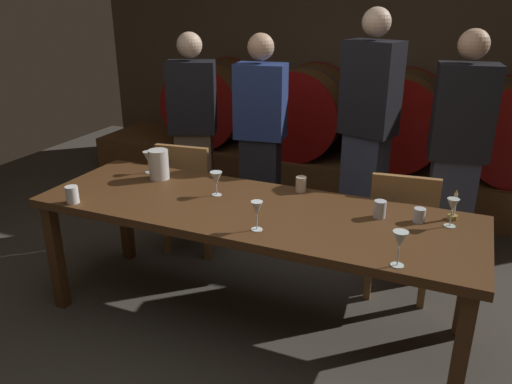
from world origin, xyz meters
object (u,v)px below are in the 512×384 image
at_px(chair_left, 190,192).
at_px(guest_far_right, 457,155).
at_px(cup_center_right, 380,209).
at_px(wine_barrel_center_right, 399,119).
at_px(cup_center_left, 301,184).
at_px(guest_center_right, 367,133).
at_px(pitcher, 159,164).
at_px(guest_far_left, 193,131).
at_px(guest_center_left, 260,138).
at_px(chair_right, 401,229).
at_px(wine_glass_center, 257,209).
at_px(cup_far_left, 72,195).
at_px(candle_center, 453,212).
at_px(wine_glass_left, 216,179).
at_px(dining_table, 252,219).
at_px(wine_glass_far_left, 148,157).
at_px(cup_far_right, 419,215).
at_px(wine_barrel_far_left, 214,102).
at_px(wine_glass_right, 400,241).
at_px(wine_barrel_center_left, 305,111).
at_px(wine_glass_far_right, 453,206).

distance_m(chair_left, guest_far_right, 1.92).
bearing_deg(cup_center_right, wine_barrel_center_right, 95.95).
xyz_separation_m(chair_left, cup_center_left, (0.97, -0.29, 0.31)).
bearing_deg(guest_center_right, pitcher, 59.94).
distance_m(chair_left, guest_center_right, 1.39).
height_order(guest_far_left, guest_center_left, guest_center_left).
bearing_deg(chair_right, cup_center_left, 19.15).
xyz_separation_m(wine_glass_center, cup_far_left, (-1.12, -0.09, -0.06)).
height_order(candle_center, cup_center_left, candle_center).
distance_m(wine_barrel_center_right, candle_center, 2.12).
relative_size(guest_center_right, wine_glass_left, 12.22).
distance_m(dining_table, wine_glass_far_left, 0.94).
relative_size(dining_table, cup_far_right, 32.91).
relative_size(wine_glass_center, cup_far_left, 1.56).
relative_size(wine_barrel_far_left, wine_glass_right, 5.07).
bearing_deg(wine_glass_far_left, candle_center, 0.34).
xyz_separation_m(wine_barrel_center_right, guest_center_right, (-0.08, -1.09, 0.12)).
bearing_deg(chair_right, guest_center_right, -64.38).
relative_size(pitcher, cup_far_left, 1.91).
relative_size(wine_barrel_center_left, guest_far_left, 0.53).
relative_size(wine_barrel_center_left, wine_glass_left, 5.81).
relative_size(chair_right, pitcher, 4.55).
relative_size(wine_glass_far_left, cup_far_left, 1.47).
distance_m(guest_far_right, cup_center_left, 1.16).
distance_m(guest_center_right, candle_center, 1.17).
bearing_deg(pitcher, guest_far_left, 106.59).
distance_m(wine_barrel_center_right, cup_center_right, 2.18).
height_order(chair_left, cup_far_left, chair_left).
bearing_deg(pitcher, guest_center_left, 70.97).
distance_m(wine_glass_far_right, cup_far_left, 2.10).
bearing_deg(wine_glass_right, wine_barrel_center_right, 98.52).
xyz_separation_m(guest_far_right, wine_glass_left, (-1.29, -1.06, -0.00)).
bearing_deg(wine_glass_right, guest_far_left, 142.14).
height_order(chair_right, guest_center_left, guest_center_left).
bearing_deg(wine_barrel_center_right, guest_far_right, -64.64).
xyz_separation_m(cup_far_left, cup_far_right, (1.87, 0.52, -0.01)).
relative_size(wine_barrel_center_right, dining_table, 0.34).
distance_m(wine_glass_right, cup_center_left, 0.98).
xyz_separation_m(wine_barrel_far_left, chair_left, (0.66, -1.68, -0.32)).
relative_size(wine_glass_far_left, wine_glass_center, 0.94).
relative_size(wine_glass_left, cup_center_right, 1.55).
bearing_deg(wine_glass_left, wine_glass_far_right, 4.09).
height_order(guest_far_right, cup_center_right, guest_far_right).
bearing_deg(dining_table, wine_glass_right, -21.73).
bearing_deg(cup_center_right, guest_center_right, 105.66).
bearing_deg(wine_glass_far_right, guest_center_right, 122.25).
distance_m(guest_center_left, wine_glass_far_left, 0.98).
height_order(chair_right, wine_glass_left, wine_glass_left).
distance_m(wine_barrel_center_right, wine_glass_far_left, 2.45).
relative_size(wine_barrel_far_left, guest_center_right, 0.48).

